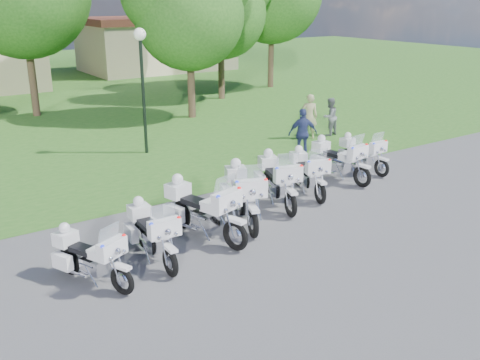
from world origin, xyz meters
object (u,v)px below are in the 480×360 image
bystander_b (330,117)px  bystander_c (303,134)px  motorcycle_3 (243,193)px  lamp_post (141,61)px  motorcycle_2 (201,209)px  motorcycle_7 (362,153)px  bystander_a (309,117)px  motorcycle_5 (307,172)px  motorcycle_1 (152,232)px  motorcycle_6 (338,159)px  motorcycle_4 (277,179)px  motorcycle_0 (89,256)px

bystander_b → bystander_c: 3.67m
motorcycle_3 → lamp_post: size_ratio=0.55×
motorcycle_2 → bystander_c: bearing=-164.0°
motorcycle_7 → bystander_a: 4.45m
motorcycle_5 → motorcycle_1: bearing=31.1°
motorcycle_6 → bystander_c: bearing=-108.7°
bystander_a → bystander_c: size_ratio=1.02×
motorcycle_6 → lamp_post: 7.83m
motorcycle_1 → motorcycle_3: 2.99m
motorcycle_4 → motorcycle_5: size_ratio=1.09×
motorcycle_1 → motorcycle_4: motorcycle_4 is taller
motorcycle_7 → bystander_b: (2.39, 4.16, 0.19)m
motorcycle_2 → motorcycle_0: bearing=-2.9°
motorcycle_7 → bystander_b: bearing=-121.5°
motorcycle_6 → motorcycle_7: bearing=-174.3°
motorcycle_5 → motorcycle_7: 3.04m
motorcycle_0 → bystander_c: size_ratio=1.10×
motorcycle_4 → motorcycle_6: size_ratio=1.02×
motorcycle_1 → motorcycle_2: bearing=-163.8°
motorcycle_0 → motorcycle_5: motorcycle_5 is taller
motorcycle_2 → motorcycle_5: bearing=178.2°
motorcycle_0 → motorcycle_7: bearing=168.6°
motorcycle_5 → motorcycle_0: bearing=30.4°
motorcycle_3 → bystander_a: bearing=-121.1°
motorcycle_0 → motorcycle_4: size_ratio=0.81×
motorcycle_1 → motorcycle_5: bearing=-164.5°
motorcycle_0 → bystander_a: 13.23m
motorcycle_4 → motorcycle_7: size_ratio=1.14×
motorcycle_1 → motorcycle_2: motorcycle_2 is taller
motorcycle_6 → bystander_b: (3.72, 4.41, 0.12)m
motorcycle_3 → bystander_c: bearing=-124.0°
motorcycle_4 → motorcycle_2: bearing=32.4°
lamp_post → bystander_b: lamp_post is taller
motorcycle_0 → motorcycle_2: size_ratio=0.77×
motorcycle_3 → motorcycle_7: size_ratio=1.17×
motorcycle_4 → motorcycle_5: motorcycle_4 is taller
motorcycle_7 → lamp_post: size_ratio=0.47×
motorcycle_7 → bystander_a: (1.33, 4.24, 0.32)m
motorcycle_7 → motorcycle_4: bearing=9.8°
motorcycle_1 → motorcycle_2: size_ratio=0.89×
motorcycle_0 → motorcycle_3: size_ratio=0.79×
motorcycle_0 → motorcycle_2: bearing=168.0°
bystander_a → bystander_b: bystander_a is taller
motorcycle_1 → motorcycle_6: bearing=-164.3°
motorcycle_0 → lamp_post: lamp_post is taller
motorcycle_6 → bystander_c: bystander_c is taller
motorcycle_7 → bystander_b: size_ratio=1.35×
motorcycle_3 → motorcycle_6: motorcycle_3 is taller
motorcycle_3 → bystander_a: bystander_a is taller
bystander_b → motorcycle_2: bearing=21.9°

